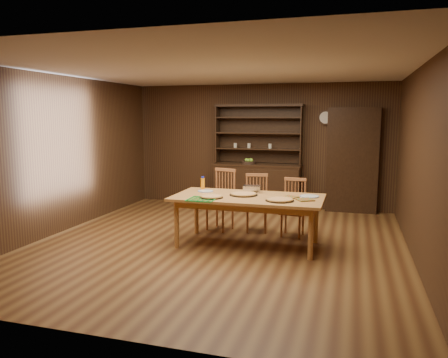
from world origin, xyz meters
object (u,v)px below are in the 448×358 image
(china_hutch, at_px, (257,180))
(chair_center, at_px, (257,201))
(chair_right, at_px, (294,205))
(juice_bottle, at_px, (203,183))
(chair_left, at_px, (222,197))
(dining_table, at_px, (248,201))

(china_hutch, height_order, chair_center, china_hutch)
(chair_right, relative_size, juice_bottle, 4.33)
(chair_left, bearing_deg, chair_right, 14.13)
(chair_left, xyz_separation_m, chair_center, (0.58, 0.08, -0.04))
(china_hutch, relative_size, dining_table, 0.99)
(china_hutch, relative_size, juice_bottle, 10.08)
(dining_table, xyz_separation_m, chair_left, (-0.65, 0.83, -0.13))
(chair_center, bearing_deg, chair_left, 174.64)
(china_hutch, distance_m, chair_right, 2.18)
(chair_center, distance_m, chair_right, 0.66)
(china_hutch, bearing_deg, juice_bottle, -99.68)
(juice_bottle, bearing_deg, dining_table, -23.91)
(china_hutch, distance_m, chair_left, 1.88)
(dining_table, height_order, chair_left, chair_left)
(chair_center, bearing_deg, chair_right, -23.63)
(chair_left, xyz_separation_m, juice_bottle, (-0.19, -0.46, 0.30))
(chair_right, bearing_deg, dining_table, -121.38)
(dining_table, height_order, chair_center, chair_center)
(dining_table, bearing_deg, chair_right, 53.33)
(chair_right, height_order, juice_bottle, juice_bottle)
(dining_table, bearing_deg, juice_bottle, 156.09)
(chair_center, relative_size, juice_bottle, 4.47)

